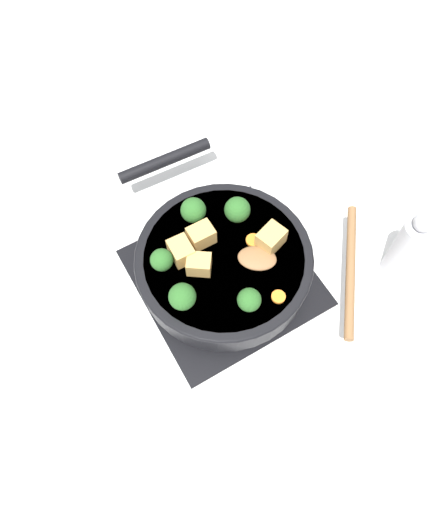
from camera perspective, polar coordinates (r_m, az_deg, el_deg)
name	(u,v)px	position (r m, az deg, el deg)	size (l,w,h in m)	color
ground_plane	(224,277)	(0.95, 0.00, -2.47)	(2.40, 2.40, 0.00)	white
front_burner_grate	(224,275)	(0.94, 0.00, -2.15)	(0.31, 0.31, 0.03)	black
skillet_pan	(223,262)	(0.90, -0.08, -0.68)	(0.43, 0.32, 0.06)	black
wooden_spoon	(312,265)	(0.87, 9.99, -1.01)	(0.24, 0.25, 0.02)	brown
tofu_cube_center_large	(271,238)	(0.88, 5.39, 2.02)	(0.05, 0.04, 0.04)	tan
tofu_cube_near_handle	(181,251)	(0.86, -4.93, 0.57)	(0.04, 0.04, 0.04)	tan
tofu_cube_east_chunk	(201,235)	(0.88, -2.63, 2.38)	(0.04, 0.04, 0.04)	tan
tofu_cube_west_chunk	(200,265)	(0.85, -2.79, -1.09)	(0.04, 0.03, 0.03)	tan
broccoli_floret_near_spoon	(182,297)	(0.81, -4.78, -4.66)	(0.05, 0.05, 0.05)	#709956
broccoli_floret_center_top	(249,300)	(0.81, 2.90, -5.04)	(0.04, 0.04, 0.05)	#709956
broccoli_floret_east_rim	(193,210)	(0.89, -3.52, 5.23)	(0.05, 0.05, 0.05)	#709956
broccoli_floret_west_rim	(237,210)	(0.89, 1.53, 5.29)	(0.05, 0.05, 0.05)	#709956
broccoli_floret_north_edge	(162,260)	(0.85, -7.13, -0.47)	(0.04, 0.04, 0.05)	#709956
carrot_slice_orange_thin	(278,297)	(0.84, 6.24, -4.65)	(0.02, 0.02, 0.01)	orange
carrot_slice_near_center	(252,239)	(0.89, 3.27, 1.93)	(0.03, 0.03, 0.01)	orange
carrot_slice_edge_slice	(237,204)	(0.93, 1.46, 5.96)	(0.03, 0.03, 0.01)	orange
pepper_mill	(407,248)	(0.94, 20.16, 0.83)	(0.05, 0.05, 0.19)	#B2B2B7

